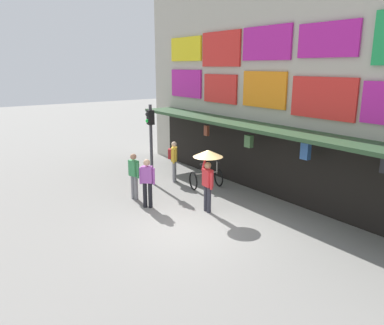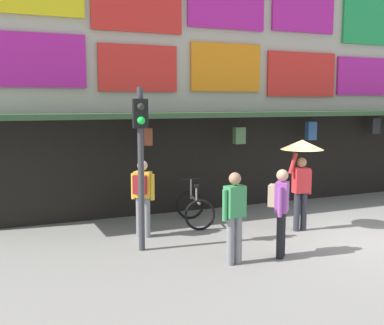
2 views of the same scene
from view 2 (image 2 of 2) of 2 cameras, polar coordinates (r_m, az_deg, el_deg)
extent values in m
plane|color=gray|center=(10.96, 19.49, -8.63)|extent=(80.00, 80.00, 0.00)
cube|color=#B2AD9E|center=(14.30, 7.35, 11.52)|extent=(18.00, 1.20, 8.00)
cube|color=#2D4C2D|center=(13.17, 10.15, 5.74)|extent=(15.30, 1.40, 0.12)
cube|color=red|center=(12.39, -6.52, 18.29)|extent=(2.31, 0.08, 1.35)
cube|color=#B71E93|center=(13.33, 4.17, 18.02)|extent=(2.25, 0.08, 1.15)
cube|color=#B71E93|center=(14.61, 13.14, 16.85)|extent=(2.08, 0.08, 1.02)
cube|color=green|center=(16.16, 20.44, 15.49)|extent=(2.05, 0.08, 1.39)
cube|color=#B71E93|center=(11.72, -18.25, 11.52)|extent=(2.32, 0.08, 1.23)
cube|color=red|center=(12.19, -6.42, 11.10)|extent=(2.02, 0.08, 1.15)
cube|color=orange|center=(13.13, 4.10, 11.23)|extent=(2.07, 0.08, 1.27)
cube|color=red|center=(14.42, 12.94, 10.19)|extent=(2.30, 0.08, 1.26)
cube|color=#B71E93|center=(15.99, 20.17, 9.59)|extent=(2.32, 0.08, 1.14)
cylinder|color=black|center=(11.53, -5.34, 4.71)|extent=(0.02, 0.02, 0.25)
cube|color=brown|center=(11.55, -5.32, 3.07)|extent=(0.21, 0.13, 0.42)
cylinder|color=black|center=(12.52, 5.67, 4.84)|extent=(0.02, 0.02, 0.28)
cube|color=#477042|center=(12.54, 5.65, 3.21)|extent=(0.29, 0.18, 0.43)
cylinder|color=black|center=(13.93, 14.03, 5.10)|extent=(0.02, 0.02, 0.18)
cube|color=#2D5693|center=(13.95, 13.99, 3.68)|extent=(0.29, 0.17, 0.51)
cylinder|color=black|center=(15.66, 20.96, 5.16)|extent=(0.02, 0.02, 0.12)
cube|color=#232328|center=(15.67, 20.91, 4.09)|extent=(0.31, 0.19, 0.46)
cube|color=black|center=(13.84, 8.47, 0.24)|extent=(15.30, 0.04, 2.50)
cylinder|color=#38383D|center=(9.33, -6.10, -0.93)|extent=(0.12, 0.12, 3.20)
cube|color=black|center=(9.24, -6.19, 5.83)|extent=(0.32, 0.28, 0.56)
sphere|color=black|center=(9.11, -6.10, 6.63)|extent=(0.15, 0.15, 0.15)
sphere|color=#19DB3D|center=(9.12, -6.08, 5.00)|extent=(0.15, 0.15, 0.15)
torus|color=black|center=(12.00, -0.22, -5.07)|extent=(0.72, 0.20, 0.72)
torus|color=black|center=(10.96, 0.95, -6.27)|extent=(0.72, 0.20, 0.72)
cylinder|color=#A3998E|center=(11.43, 0.34, -4.42)|extent=(0.25, 0.98, 0.05)
cylinder|color=#A3998E|center=(11.23, 0.52, -3.74)|extent=(0.04, 0.04, 0.35)
cube|color=black|center=(11.20, 0.52, -2.78)|extent=(0.14, 0.22, 0.06)
cylinder|color=#A3998E|center=(11.84, -0.14, -3.17)|extent=(0.04, 0.04, 0.50)
cylinder|color=black|center=(11.80, -0.14, -1.97)|extent=(0.44, 0.12, 0.04)
cylinder|color=black|center=(9.34, 10.64, -8.29)|extent=(0.14, 0.14, 0.88)
cylinder|color=black|center=(9.17, 10.47, -8.58)|extent=(0.14, 0.14, 0.88)
cube|color=#9E4CA8|center=(9.09, 10.66, -4.06)|extent=(0.41, 0.41, 0.56)
sphere|color=tan|center=(9.02, 10.72, -1.50)|extent=(0.22, 0.22, 0.22)
cylinder|color=#9E4CA8|center=(9.31, 10.87, -4.10)|extent=(0.09, 0.09, 0.56)
cylinder|color=#9E4CA8|center=(8.89, 10.43, -4.64)|extent=(0.09, 0.09, 0.56)
cube|color=tan|center=(9.11, 9.67, -3.88)|extent=(0.31, 0.31, 0.40)
cylinder|color=#2D2D38|center=(11.24, 13.17, -5.70)|extent=(0.14, 0.14, 0.88)
cylinder|color=#2D2D38|center=(11.15, 12.38, -5.78)|extent=(0.14, 0.14, 0.88)
cube|color=red|center=(11.06, 12.88, -2.10)|extent=(0.38, 0.25, 0.56)
sphere|color=#A87A5B|center=(11.00, 12.94, 0.01)|extent=(0.22, 0.22, 0.22)
cylinder|color=red|center=(11.18, 13.83, -2.28)|extent=(0.09, 0.09, 0.56)
cylinder|color=red|center=(10.89, 11.95, -0.09)|extent=(0.23, 0.09, 0.48)
cylinder|color=#4C3823|center=(10.88, 11.96, 0.46)|extent=(0.02, 0.02, 0.55)
cone|color=#E0B770|center=(10.96, 13.00, 2.08)|extent=(0.96, 0.96, 0.22)
cylinder|color=gray|center=(10.50, -6.30, -6.46)|extent=(0.14, 0.14, 0.88)
cylinder|color=gray|center=(10.44, -5.38, -6.53)|extent=(0.14, 0.14, 0.88)
cube|color=gold|center=(10.33, -5.89, -2.61)|extent=(0.42, 0.40, 0.56)
sphere|color=beige|center=(10.26, -5.92, -0.36)|extent=(0.22, 0.22, 0.22)
cylinder|color=gold|center=(10.41, -7.02, -2.82)|extent=(0.09, 0.09, 0.56)
cylinder|color=gold|center=(10.26, -4.74, -2.95)|extent=(0.09, 0.09, 0.56)
cube|color=maroon|center=(10.18, -6.22, -2.65)|extent=(0.32, 0.30, 0.40)
cylinder|color=gray|center=(8.82, 5.52, -9.13)|extent=(0.14, 0.14, 0.88)
cylinder|color=gray|center=(8.71, 4.59, -9.32)|extent=(0.14, 0.14, 0.88)
cube|color=#388E51|center=(8.59, 5.11, -4.62)|extent=(0.39, 0.28, 0.56)
sphere|color=#A87A5B|center=(8.52, 5.14, -1.92)|extent=(0.22, 0.22, 0.22)
cylinder|color=#388E51|center=(8.74, 6.24, -4.76)|extent=(0.09, 0.09, 0.56)
cylinder|color=#388E51|center=(8.47, 3.94, -5.12)|extent=(0.09, 0.09, 0.56)
camera|label=1|loc=(15.83, 61.40, 9.83)|focal=35.14mm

